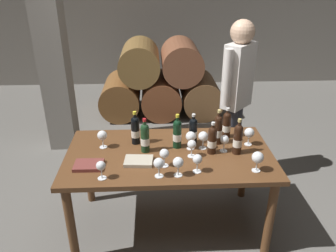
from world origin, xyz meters
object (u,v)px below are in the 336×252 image
object	(u,v)px
wine_glass_2	(224,140)
leather_ledger	(139,161)
wine_bottle_5	(135,130)
wine_glass_6	(249,133)
wine_glass_4	(159,164)
wine_glass_5	(178,163)
wine_glass_9	(203,137)
wine_bottle_0	(177,133)
wine_bottle_4	(193,130)
wine_glass_8	(191,137)
wine_glass_11	(101,167)
wine_bottle_6	(238,139)
wine_glass_1	(192,145)
tasting_notebook	(89,165)
wine_bottle_3	(145,137)
wine_bottle_2	(218,129)
sommelier_presenting	(237,89)
wine_glass_10	(197,160)
wine_glass_3	(164,154)
dining_table	(169,162)
wine_glass_0	(258,158)
wine_glass_7	(102,136)
wine_bottle_1	(227,125)
wine_bottle_7	(212,140)

from	to	relation	value
wine_glass_2	leather_ledger	xyz separation A→B (m)	(-0.70, -0.14, -0.09)
wine_bottle_5	wine_glass_6	size ratio (longest dim) A/B	1.89
wine_glass_4	leather_ledger	distance (m)	0.27
wine_glass_5	wine_glass_9	bearing A→B (deg)	58.73
wine_bottle_0	leather_ledger	distance (m)	0.41
wine_bottle_4	wine_glass_8	xyz separation A→B (m)	(-0.03, -0.10, -0.01)
wine_bottle_0	wine_glass_11	xyz separation A→B (m)	(-0.58, -0.44, -0.03)
wine_bottle_6	wine_glass_6	world-z (taller)	wine_bottle_6
wine_glass_1	tasting_notebook	world-z (taller)	wine_glass_1
wine_glass_9	leather_ledger	size ratio (longest dim) A/B	0.71
wine_bottle_3	tasting_notebook	world-z (taller)	wine_bottle_3
wine_bottle_5	wine_glass_1	bearing A→B (deg)	-28.32
wine_bottle_4	wine_bottle_6	size ratio (longest dim) A/B	0.89
wine_glass_5	wine_glass_11	size ratio (longest dim) A/B	1.06
wine_bottle_4	wine_glass_8	distance (m)	0.11
wine_bottle_2	sommelier_presenting	world-z (taller)	sommelier_presenting
leather_ledger	wine_bottle_6	bearing A→B (deg)	12.14
wine_glass_10	wine_glass_11	bearing A→B (deg)	-175.56
wine_glass_9	wine_glass_10	world-z (taller)	wine_glass_9
wine_glass_6	wine_glass_11	world-z (taller)	wine_glass_6
wine_glass_3	wine_bottle_5	bearing A→B (deg)	121.69
dining_table	wine_glass_3	distance (m)	0.28
wine_glass_0	wine_glass_7	bearing A→B (deg)	160.86
wine_glass_5	wine_glass_10	world-z (taller)	wine_glass_5
wine_bottle_3	wine_glass_5	size ratio (longest dim) A/B	1.94
wine_glass_3	wine_glass_7	xyz separation A→B (m)	(-0.51, 0.32, 0.01)
wine_bottle_4	wine_glass_3	xyz separation A→B (m)	(-0.26, -0.36, -0.01)
wine_bottle_5	wine_glass_10	xyz separation A→B (m)	(0.48, -0.47, -0.02)
wine_glass_10	sommelier_presenting	xyz separation A→B (m)	(0.53, 1.04, 0.18)
wine_glass_5	tasting_notebook	size ratio (longest dim) A/B	0.70
wine_glass_6	leather_ledger	world-z (taller)	wine_glass_6
wine_bottle_4	wine_glass_1	world-z (taller)	wine_bottle_4
wine_glass_6	dining_table	bearing A→B (deg)	-171.09
wine_glass_8	wine_glass_11	xyz separation A→B (m)	(-0.69, -0.40, -0.01)
wine_bottle_2	wine_glass_4	distance (m)	0.71
wine_glass_4	wine_glass_9	size ratio (longest dim) A/B	0.98
wine_bottle_1	wine_bottle_7	distance (m)	0.32
wine_glass_10	wine_glass_5	bearing A→B (deg)	-163.68
wine_bottle_0	wine_glass_5	size ratio (longest dim) A/B	1.97
wine_glass_7	tasting_notebook	world-z (taller)	wine_glass_7
wine_bottle_1	wine_glass_8	distance (m)	0.39
wine_glass_0	tasting_notebook	xyz separation A→B (m)	(-1.27, 0.12, -0.10)
wine_glass_0	wine_glass_1	distance (m)	0.52
wine_bottle_3	wine_glass_8	xyz separation A→B (m)	(0.38, 0.02, -0.02)
wine_glass_10	wine_glass_7	bearing A→B (deg)	151.51
wine_glass_4	wine_glass_5	size ratio (longest dim) A/B	1.00
wine_glass_9	wine_glass_11	world-z (taller)	wine_glass_9
wine_bottle_0	wine_glass_8	size ratio (longest dim) A/B	1.90
wine_bottle_3	wine_glass_0	distance (m)	0.90
wine_bottle_2	wine_glass_3	distance (m)	0.59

